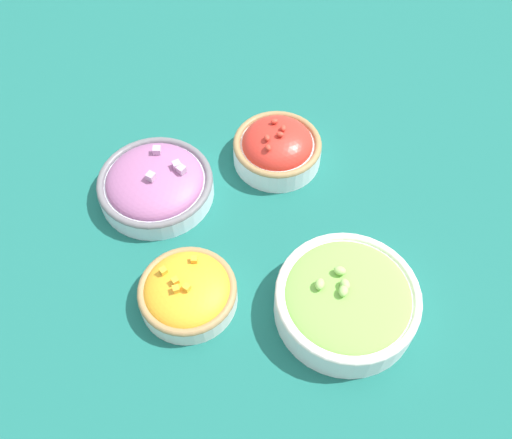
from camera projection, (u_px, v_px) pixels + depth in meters
ground_plane at (256, 230)px, 0.90m from camera, size 3.00×3.00×0.00m
bowl_red_onion at (155, 184)px, 0.92m from camera, size 0.19×0.19×0.07m
bowl_cherry_tomatoes at (277, 147)px, 0.96m from camera, size 0.15×0.15×0.08m
bowl_lettuce at (347, 300)px, 0.80m from camera, size 0.20×0.20×0.07m
bowl_squash at (188, 292)px, 0.81m from camera, size 0.14×0.14×0.06m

